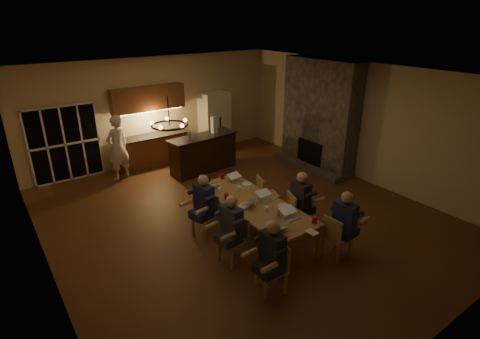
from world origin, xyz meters
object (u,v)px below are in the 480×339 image
object	(u,v)px
person_right_mid	(300,203)
chair_right_mid	(299,212)
laptop_a	(276,223)
laptop_e	(212,181)
person_left_near	(272,258)
mug_mid	(239,189)
chair_left_mid	(233,241)
plate_near	(283,206)
can_silver	(278,213)
plate_left	(273,225)
chair_left_far	(205,216)
redcup_mid	(227,196)
chair_right_far	(268,194)
dining_table	(253,218)
redcup_far	(222,176)
can_cola	(209,179)
person_left_mid	(232,230)
chair_right_near	(338,236)
laptop_d	(267,195)
refrigerator	(215,122)
bar_bottle	(189,136)
bar_island	(203,153)
laptop_b	(291,213)
standing_person	(118,148)
chandelier	(169,125)
plate_far	(247,184)
can_right	(261,191)
chair_left_near	(271,268)
mug_back	(220,190)
bar_blender	(214,125)
laptop_c	(246,201)
mug_front	(267,209)
redcup_near	(315,220)
laptop_f	(237,177)
person_left_far	(204,206)

from	to	relation	value
person_right_mid	chair_right_mid	bearing A→B (deg)	-34.67
laptop_a	laptop_e	distance (m)	2.21
person_left_near	mug_mid	distance (m)	2.43
chair_left_mid	plate_near	world-z (taller)	chair_left_mid
can_silver	plate_left	world-z (taller)	can_silver
chair_left_far	redcup_mid	size ratio (longest dim) A/B	7.42
chair_left_far	chair_right_far	size ratio (longest dim) A/B	1.00
dining_table	redcup_far	bearing A→B (deg)	83.87
mug_mid	can_cola	size ratio (longest dim) A/B	0.83
chair_right_mid	person_left_mid	xyz separation A→B (m)	(-1.79, -0.06, 0.24)
chair_left_mid	chair_right_near	world-z (taller)	same
laptop_d	can_cola	distance (m)	1.60
refrigerator	bar_bottle	world-z (taller)	refrigerator
refrigerator	laptop_d	bearing A→B (deg)	-110.40
bar_island	person_right_mid	world-z (taller)	person_right_mid
plate_left	laptop_b	bearing A→B (deg)	-0.95
redcup_mid	person_left_near	bearing A→B (deg)	-103.53
standing_person	chandelier	size ratio (longest dim) A/B	3.23
mug_mid	redcup_far	distance (m)	0.77
plate_near	plate_far	world-z (taller)	same
can_right	chair_right_mid	bearing A→B (deg)	-52.94
person_right_mid	plate_far	bearing A→B (deg)	24.43
refrigerator	bar_island	xyz separation A→B (m)	(-1.21, -1.29, -0.46)
can_cola	can_silver	bearing A→B (deg)	-83.44
chair_left_mid	bar_bottle	world-z (taller)	bar_bottle
can_cola	person_left_near	bearing A→B (deg)	-102.28
chair_left_near	laptop_b	world-z (taller)	laptop_b
person_right_mid	redcup_far	bearing A→B (deg)	25.73
laptop_e	mug_back	distance (m)	0.36
person_right_mid	bar_blender	world-z (taller)	bar_blender
laptop_c	can_silver	distance (m)	0.75
mug_front	redcup_far	bearing A→B (deg)	85.01
chair_right_near	person_left_near	xyz separation A→B (m)	(-1.68, -0.06, 0.24)
refrigerator	chair_right_mid	distance (m)	5.55
laptop_b	bar_island	bearing A→B (deg)	83.26
chandelier	redcup_mid	size ratio (longest dim) A/B	4.75
can_right	dining_table	bearing A→B (deg)	-148.49
redcup_near	bar_bottle	size ratio (longest dim) A/B	0.50
bar_blender	laptop_a	bearing A→B (deg)	-110.45
can_right	mug_front	bearing A→B (deg)	-119.30
laptop_f	person_right_mid	bearing A→B (deg)	-76.48
person_left_far	laptop_f	bearing A→B (deg)	100.70
laptop_e	plate_far	world-z (taller)	laptop_e
laptop_b	redcup_far	xyz separation A→B (m)	(-0.05, 2.32, -0.05)
redcup_mid	can_cola	distance (m)	1.01
chair_right_near	mug_mid	world-z (taller)	chair_right_near
mug_mid	bar_blender	size ratio (longest dim) A/B	0.21
dining_table	chair_left_far	size ratio (longest dim) A/B	3.28
laptop_b	laptop_d	size ratio (longest dim) A/B	1.00
mug_front	can_silver	world-z (taller)	can_silver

